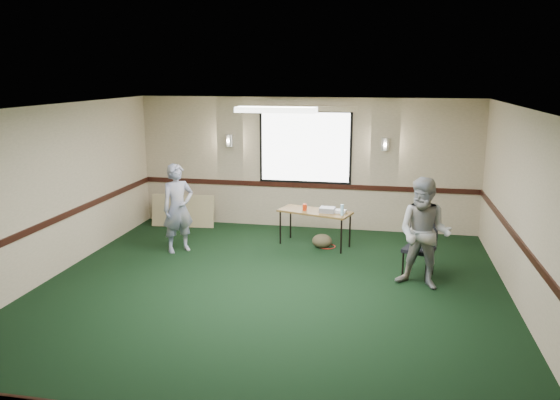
% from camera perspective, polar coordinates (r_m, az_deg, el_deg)
% --- Properties ---
extents(ground, '(8.00, 8.00, 0.00)m').
position_cam_1_polar(ground, '(7.84, -1.86, -10.72)').
color(ground, black).
rests_on(ground, ground).
extents(room_shell, '(8.00, 8.02, 8.00)m').
position_cam_1_polar(room_shell, '(9.39, 0.97, 3.38)').
color(room_shell, tan).
rests_on(room_shell, ground).
extents(folding_table, '(1.44, 0.91, 0.67)m').
position_cam_1_polar(folding_table, '(10.17, 3.67, -1.40)').
color(folding_table, brown).
rests_on(folding_table, ground).
extents(projector, '(0.29, 0.25, 0.09)m').
position_cam_1_polar(projector, '(10.06, 4.97, -1.03)').
color(projector, '#95969D').
rests_on(projector, folding_table).
extents(game_console, '(0.24, 0.20, 0.05)m').
position_cam_1_polar(game_console, '(10.06, 6.31, -1.18)').
color(game_console, white).
rests_on(game_console, folding_table).
extents(red_cup, '(0.08, 0.08, 0.12)m').
position_cam_1_polar(red_cup, '(10.16, 2.60, -0.76)').
color(red_cup, red).
rests_on(red_cup, folding_table).
extents(water_bottle, '(0.06, 0.06, 0.20)m').
position_cam_1_polar(water_bottle, '(9.86, 6.50, -1.04)').
color(water_bottle, '#9BDCFE').
rests_on(water_bottle, folding_table).
extents(duffel_bag, '(0.41, 0.34, 0.26)m').
position_cam_1_polar(duffel_bag, '(10.17, 4.42, -4.30)').
color(duffel_bag, '#4D452C').
rests_on(duffel_bag, ground).
extents(cable_coil, '(0.37, 0.37, 0.02)m').
position_cam_1_polar(cable_coil, '(10.28, 4.90, -4.84)').
color(cable_coil, red).
rests_on(cable_coil, ground).
extents(folded_table, '(1.34, 0.29, 0.68)m').
position_cam_1_polar(folded_table, '(11.67, -10.11, -1.12)').
color(folded_table, tan).
rests_on(folded_table, ground).
extents(conference_chair, '(0.57, 0.58, 0.91)m').
position_cam_1_polar(conference_chair, '(9.01, 14.51, -4.32)').
color(conference_chair, black).
rests_on(conference_chair, ground).
extents(person_left, '(0.69, 0.68, 1.61)m').
position_cam_1_polar(person_left, '(9.96, -10.61, -0.84)').
color(person_left, '#435595').
rests_on(person_left, ground).
extents(person_right, '(0.98, 0.86, 1.68)m').
position_cam_1_polar(person_right, '(8.40, 14.84, -3.41)').
color(person_right, '#768EB7').
rests_on(person_right, ground).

